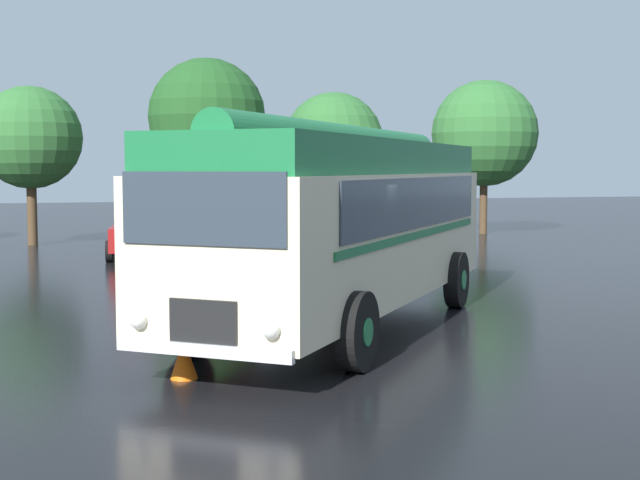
{
  "coord_description": "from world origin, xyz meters",
  "views": [
    {
      "loc": [
        -3.8,
        -13.56,
        2.75
      ],
      "look_at": [
        0.98,
        2.41,
        1.4
      ],
      "focal_mm": 50.0,
      "sensor_mm": 36.0,
      "label": 1
    }
  ],
  "objects_px": {
    "car_mid_left": "(226,228)",
    "traffic_cone": "(184,358)",
    "car_near_left": "(142,230)",
    "vintage_bus": "(345,218)"
  },
  "relations": [
    {
      "from": "vintage_bus",
      "to": "car_near_left",
      "type": "relative_size",
      "value": 2.15
    },
    {
      "from": "car_mid_left",
      "to": "traffic_cone",
      "type": "xyz_separation_m",
      "value": [
        -3.62,
        -16.32,
        -0.57
      ]
    },
    {
      "from": "car_near_left",
      "to": "traffic_cone",
      "type": "relative_size",
      "value": 8.0
    },
    {
      "from": "car_near_left",
      "to": "traffic_cone",
      "type": "xyz_separation_m",
      "value": [
        -1.01,
        -16.27,
        -0.57
      ]
    },
    {
      "from": "car_near_left",
      "to": "vintage_bus",
      "type": "bearing_deg",
      "value": -80.69
    },
    {
      "from": "car_near_left",
      "to": "car_mid_left",
      "type": "distance_m",
      "value": 2.61
    },
    {
      "from": "car_near_left",
      "to": "car_mid_left",
      "type": "bearing_deg",
      "value": 0.94
    },
    {
      "from": "vintage_bus",
      "to": "car_mid_left",
      "type": "relative_size",
      "value": 2.18
    },
    {
      "from": "car_near_left",
      "to": "traffic_cone",
      "type": "height_order",
      "value": "car_near_left"
    },
    {
      "from": "vintage_bus",
      "to": "car_near_left",
      "type": "height_order",
      "value": "vintage_bus"
    }
  ]
}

